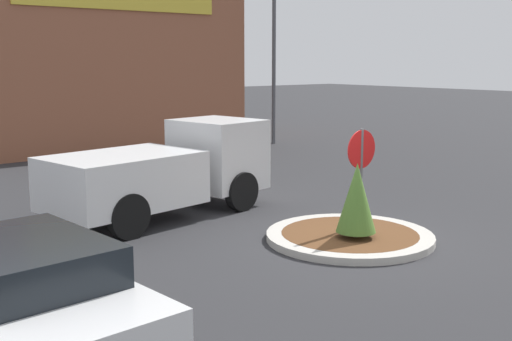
# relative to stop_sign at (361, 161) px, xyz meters

# --- Properties ---
(ground_plane) EXTENTS (120.00, 120.00, 0.00)m
(ground_plane) POSITION_rel_stop_sign_xyz_m (-0.59, -0.28, -1.50)
(ground_plane) COLOR #2D2D30
(traffic_island) EXTENTS (3.31, 3.31, 0.14)m
(traffic_island) POSITION_rel_stop_sign_xyz_m (-0.59, -0.28, -1.43)
(traffic_island) COLOR #BCB7AD
(traffic_island) RESTS_ON ground_plane
(stop_sign) EXTENTS (0.79, 0.07, 2.16)m
(stop_sign) POSITION_rel_stop_sign_xyz_m (0.00, 0.00, 0.00)
(stop_sign) COLOR #4C4C51
(stop_sign) RESTS_ON ground_plane
(island_shrub) EXTENTS (0.77, 0.77, 1.46)m
(island_shrub) POSITION_rel_stop_sign_xyz_m (-0.73, -0.56, -0.57)
(island_shrub) COLOR brown
(island_shrub) RESTS_ON traffic_island
(utility_truck) EXTENTS (5.54, 2.84, 2.10)m
(utility_truck) POSITION_rel_stop_sign_xyz_m (-2.34, 3.77, -0.43)
(utility_truck) COLOR silver
(utility_truck) RESTS_ON ground_plane
(storefront_building) EXTENTS (11.71, 6.07, 6.64)m
(storefront_building) POSITION_rel_stop_sign_xyz_m (1.80, 16.75, 1.82)
(storefront_building) COLOR #93563D
(storefront_building) RESTS_ON ground_plane
(parked_sedan_white) EXTENTS (2.20, 4.82, 1.39)m
(parked_sedan_white) POSITION_rel_stop_sign_xyz_m (-7.26, -0.93, -0.81)
(parked_sedan_white) COLOR silver
(parked_sedan_white) RESTS_ON ground_plane
(light_pole) EXTENTS (0.70, 0.30, 7.22)m
(light_pole) POSITION_rel_stop_sign_xyz_m (7.89, 12.03, 2.67)
(light_pole) COLOR #4C4C51
(light_pole) RESTS_ON ground_plane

